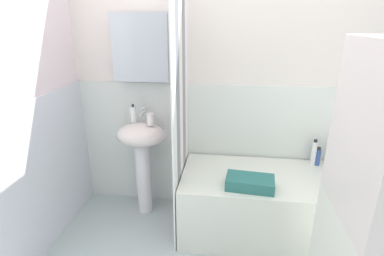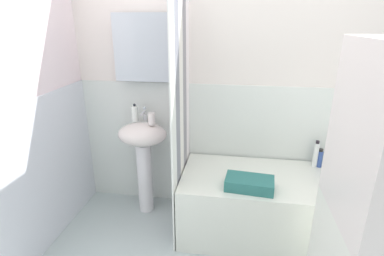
{
  "view_description": "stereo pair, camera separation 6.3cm",
  "coord_description": "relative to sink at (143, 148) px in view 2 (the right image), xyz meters",
  "views": [
    {
      "loc": [
        -0.15,
        -1.35,
        1.74
      ],
      "look_at": [
        -0.43,
        0.8,
        0.95
      ],
      "focal_mm": 28.07,
      "sensor_mm": 36.0,
      "label": 1
    },
    {
      "loc": [
        -0.09,
        -1.35,
        1.74
      ],
      "look_at": [
        -0.43,
        0.8,
        0.95
      ],
      "focal_mm": 28.07,
      "sensor_mm": 36.0,
      "label": 2
    }
  ],
  "objects": [
    {
      "name": "soap_dispenser",
      "position": [
        -0.08,
        0.05,
        0.31
      ],
      "size": [
        0.06,
        0.06,
        0.16
      ],
      "color": "white",
      "rests_on": "sink"
    },
    {
      "name": "wall_left_tiled",
      "position": [
        -0.66,
        -0.69,
        0.47
      ],
      "size": [
        0.07,
        1.81,
        2.4
      ],
      "color": "white",
      "rests_on": "ground_plane"
    },
    {
      "name": "faucet",
      "position": [
        -0.0,
        0.08,
        0.3
      ],
      "size": [
        0.03,
        0.12,
        0.12
      ],
      "color": "silver",
      "rests_on": "sink"
    },
    {
      "name": "bathtub",
      "position": [
        1.14,
        -0.16,
        -0.38
      ],
      "size": [
        1.48,
        0.71,
        0.53
      ],
      "primitive_type": "cube",
      "color": "silver",
      "rests_on": "ground_plane"
    },
    {
      "name": "body_wash_bottle",
      "position": [
        1.5,
        0.09,
        0.01
      ],
      "size": [
        0.04,
        0.04,
        0.24
      ],
      "color": "white",
      "rests_on": "bathtub"
    },
    {
      "name": "conditioner_bottle",
      "position": [
        1.54,
        0.1,
        -0.03
      ],
      "size": [
        0.05,
        0.05,
        0.17
      ],
      "color": "#344F99",
      "rests_on": "bathtub"
    },
    {
      "name": "lotion_bottle",
      "position": [
        1.78,
        0.12,
        -0.0
      ],
      "size": [
        0.05,
        0.05,
        0.22
      ],
      "color": "#C24E73",
      "rests_on": "bathtub"
    },
    {
      "name": "wall_back_tiled",
      "position": [
        0.85,
        0.23,
        0.5
      ],
      "size": [
        3.6,
        0.18,
        2.4
      ],
      "color": "silver",
      "rests_on": "ground_plane"
    },
    {
      "name": "towel_folded",
      "position": [
        0.94,
        -0.36,
        -0.07
      ],
      "size": [
        0.37,
        0.23,
        0.09
      ],
      "primitive_type": "cube",
      "rotation": [
        0.0,
        0.0,
        -0.09
      ],
      "color": "#2A6864",
      "rests_on": "bathtub"
    },
    {
      "name": "shower_curtain",
      "position": [
        0.38,
        -0.16,
        0.36
      ],
      "size": [
        0.01,
        0.71,
        2.0
      ],
      "color": "white",
      "rests_on": "ground_plane"
    },
    {
      "name": "shampoo_bottle",
      "position": [
        1.67,
        0.12,
        -0.01
      ],
      "size": [
        0.05,
        0.05,
        0.21
      ],
      "color": "#2C7A5C",
      "rests_on": "bathtub"
    },
    {
      "name": "sink",
      "position": [
        0.0,
        0.0,
        0.0
      ],
      "size": [
        0.44,
        0.34,
        0.88
      ],
      "color": "silver",
      "rests_on": "ground_plane"
    },
    {
      "name": "toothbrush_cup",
      "position": [
        0.09,
        -0.01,
        0.29
      ],
      "size": [
        0.06,
        0.06,
        0.1
      ],
      "primitive_type": "cylinder",
      "color": "white",
      "rests_on": "sink"
    }
  ]
}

